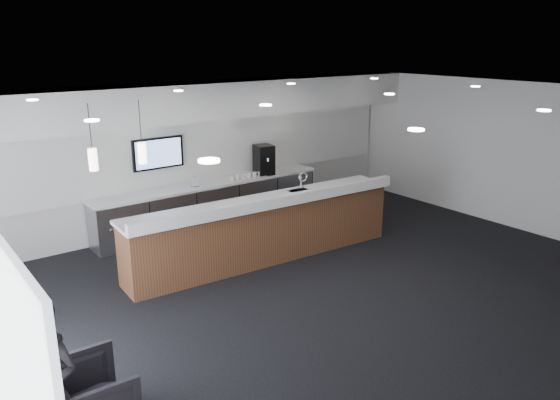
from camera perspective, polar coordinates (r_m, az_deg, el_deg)
ground at (r=8.87m, az=5.02°, el=-8.97°), size 10.00×10.00×0.00m
ceiling at (r=8.05m, az=5.56°, el=10.67°), size 10.00×8.00×0.02m
back_wall at (r=11.52m, az=-8.26°, el=4.82°), size 10.00×0.02×3.00m
right_wall at (r=12.19m, az=23.01°, el=4.32°), size 0.02×8.00×3.00m
soffit_bulkhead at (r=10.95m, az=-7.34°, el=10.34°), size 10.00×0.90×0.70m
alcove_panel at (r=11.47m, az=-8.21°, el=5.28°), size 9.80×0.06×1.40m
back_credenza at (r=11.46m, az=-7.17°, el=-0.47°), size 5.06×0.66×0.95m
wall_tv at (r=10.97m, az=-12.63°, el=4.79°), size 1.05×0.08×0.62m
pendant_left at (r=7.51m, az=-12.57°, el=4.12°), size 0.12×0.12×0.30m
pendant_right at (r=7.25m, az=-17.58°, el=3.31°), size 0.12×0.12×0.30m
ceiling_can_lights at (r=8.05m, az=5.55°, el=10.46°), size 7.00×5.00×0.02m
service_counter at (r=9.67m, az=-1.59°, el=-3.02°), size 5.20×1.14×1.49m
coffee_machine at (r=11.93m, az=-1.70°, el=4.25°), size 0.43×0.52×0.64m
info_sign_left at (r=11.04m, az=-8.79°, el=1.91°), size 0.16×0.03×0.21m
info_sign_right at (r=12.00m, az=-1.01°, el=3.30°), size 0.16×0.03×0.22m
lounge_guest at (r=5.40m, az=-23.31°, el=-17.92°), size 0.75×0.76×1.76m
cup_0 at (r=11.97m, az=-1.04°, el=2.98°), size 0.11×0.11×0.10m
cup_1 at (r=11.89m, az=-1.58°, el=2.88°), size 0.15×0.15×0.10m
cup_2 at (r=11.81m, az=-2.14°, el=2.78°), size 0.13×0.13×0.10m
cup_3 at (r=11.73m, az=-2.70°, el=2.68°), size 0.14×0.14×0.10m
cup_4 at (r=11.66m, az=-3.26°, el=2.58°), size 0.15×0.15×0.10m
cup_5 at (r=11.58m, az=-3.84°, el=2.48°), size 0.11×0.11×0.10m
cup_6 at (r=11.51m, az=-4.42°, el=2.37°), size 0.15×0.15×0.10m
cup_7 at (r=11.44m, az=-5.01°, el=2.27°), size 0.12×0.12×0.10m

